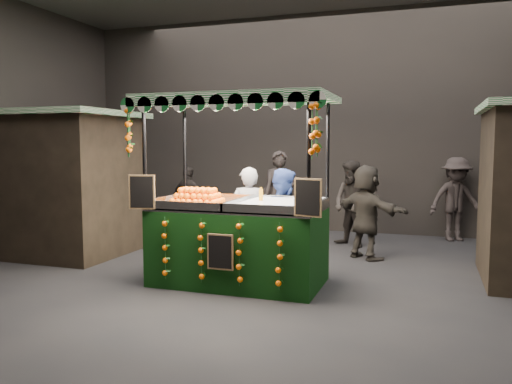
% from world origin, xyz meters
% --- Properties ---
extents(ground, '(12.00, 12.00, 0.00)m').
position_xyz_m(ground, '(0.00, 0.00, 0.00)').
color(ground, black).
rests_on(ground, ground).
extents(market_hall, '(12.10, 10.10, 5.05)m').
position_xyz_m(market_hall, '(0.00, 0.00, 3.38)').
color(market_hall, black).
rests_on(market_hall, ground).
extents(neighbour_stall_left, '(3.00, 2.20, 2.60)m').
position_xyz_m(neighbour_stall_left, '(-4.40, 1.00, 1.31)').
color(neighbour_stall_left, black).
rests_on(neighbour_stall_left, ground).
extents(juice_stall, '(2.77, 1.63, 2.68)m').
position_xyz_m(juice_stall, '(-0.35, 0.02, 0.83)').
color(juice_stall, black).
rests_on(juice_stall, ground).
extents(vendor_grey, '(0.69, 0.55, 1.65)m').
position_xyz_m(vendor_grey, '(-0.53, 0.95, 0.82)').
color(vendor_grey, gray).
rests_on(vendor_grey, ground).
extents(vendor_blue, '(0.97, 0.88, 1.63)m').
position_xyz_m(vendor_blue, '(0.07, 0.86, 0.82)').
color(vendor_blue, navy).
rests_on(vendor_blue, ground).
extents(shopper_0, '(0.73, 0.52, 1.88)m').
position_xyz_m(shopper_0, '(-0.68, 3.30, 0.94)').
color(shopper_0, '#2D2624').
rests_on(shopper_0, ground).
extents(shopper_1, '(1.03, 0.97, 1.69)m').
position_xyz_m(shopper_1, '(0.80, 3.28, 0.85)').
color(shopper_1, black).
rests_on(shopper_1, ground).
extents(shopper_2, '(0.94, 0.51, 1.52)m').
position_xyz_m(shopper_2, '(-2.84, 3.49, 0.76)').
color(shopper_2, black).
rests_on(shopper_2, ground).
extents(shopper_3, '(1.29, 1.06, 1.74)m').
position_xyz_m(shopper_3, '(2.75, 4.60, 0.87)').
color(shopper_3, '#2C2523').
rests_on(shopper_3, ground).
extents(shopper_4, '(0.87, 0.74, 1.52)m').
position_xyz_m(shopper_4, '(-0.88, 3.61, 0.76)').
color(shopper_4, black).
rests_on(shopper_4, ground).
extents(shopper_5, '(1.52, 1.32, 1.66)m').
position_xyz_m(shopper_5, '(1.19, 2.27, 0.83)').
color(shopper_5, '#2B2823').
rests_on(shopper_5, ground).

